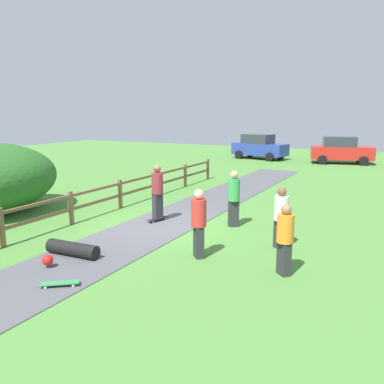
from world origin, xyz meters
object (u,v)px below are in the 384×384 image
Objects in this scene: bystander_green at (234,196)px; parked_car_blue at (259,147)px; bystander_white at (281,215)px; skater_riding at (157,190)px; bystander_orange at (285,237)px; parked_car_red at (341,150)px; bystander_red at (199,220)px; skateboard_loose at (60,283)px; skater_fallen at (71,250)px.

parked_car_blue is (-5.38, 18.55, -0.04)m from bystander_green.
skater_riding is at bearing 170.69° from bystander_white.
bystander_white reaches higher than bystander_orange.
parked_car_red reaches higher than bystander_orange.
bystander_orange is at bearing -2.02° from bystander_red.
bystander_red reaches higher than skateboard_loose.
skater_riding is 19.44m from parked_car_red.
bystander_red is at bearing -75.29° from parked_car_blue.
bystander_red reaches higher than bystander_white.
skater_fallen is 23.28m from parked_car_blue.
bystander_green is at bearing 95.42° from bystander_red.
bystander_orange is at bearing -26.39° from skater_riding.
skateboard_loose is (1.08, -1.42, -0.11)m from skater_fallen.
skater_fallen is at bearing -91.65° from skater_riding.
parked_car_red is at bearing 81.96° from skater_fallen.
skater_riding is 4.00m from skater_fallen.
skater_riding is 5.52m from bystander_orange.
skater_riding is 5.49m from skateboard_loose.
parked_car_red is at bearing 87.87° from bystander_green.
parked_car_blue is (-6.07, 0.02, 0.00)m from parked_car_red.
skater_fallen is 3.33m from bystander_red.
bystander_orange reaches higher than skateboard_loose.
bystander_white reaches higher than skater_fallen.
parked_car_blue is (-7.29, 19.92, 0.04)m from bystander_white.
parked_car_blue reaches higher than bystander_red.
skater_riding is at bearing -99.32° from parked_car_red.
parked_car_blue is at bearing 104.71° from bystander_red.
parked_car_blue reaches higher than bystander_white.
bystander_green is at bearing 60.53° from skater_fallen.
bystander_orange is 0.93× the size of bystander_red.
bystander_green is (2.46, 0.65, -0.09)m from skater_riding.
bystander_green is at bearing 128.63° from bystander_orange.
bystander_red is at bearing 28.01° from skater_fallen.
bystander_red is 21.56m from parked_car_red.
bystander_orange is 21.71m from parked_car_red.
skater_fallen is at bearing -144.63° from bystander_white.
bystander_red is 2.32m from bystander_white.
parked_car_blue is (-2.92, 19.21, -0.13)m from skater_riding.
bystander_white is at bearing 53.50° from skateboard_loose.
skater_fallen is at bearing -119.47° from bystander_green.
bystander_green is 0.40× the size of parked_car_red.
bystander_white is at bearing 35.37° from skater_fallen.
parked_car_blue is (-5.67, 21.58, -0.01)m from bystander_red.
parked_car_red is (-1.22, 19.90, 0.04)m from bystander_white.
bystander_red is (2.86, 1.52, 0.77)m from skater_fallen.
bystander_red reaches higher than skater_fallen.
parked_car_red is (0.69, 18.53, -0.04)m from bystander_green.
parked_car_red and parked_car_blue have the same top height.
skater_riding is 4.43m from bystander_white.
skater_fallen is 0.89× the size of bystander_white.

